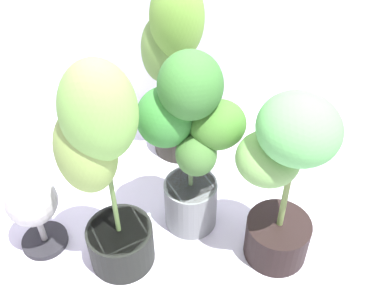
% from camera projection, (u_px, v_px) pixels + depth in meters
% --- Properties ---
extents(ground_plane, '(8.00, 8.00, 0.00)m').
position_uv_depth(ground_plane, '(193.00, 238.00, 1.87)').
color(ground_plane, silver).
rests_on(ground_plane, ground).
extents(potted_plant_back_center, '(0.30, 0.26, 0.87)m').
position_uv_depth(potted_plant_back_center, '(175.00, 66.00, 1.97)').
color(potted_plant_back_center, '#29261F').
rests_on(potted_plant_back_center, ground).
extents(potted_plant_front_left, '(0.32, 0.28, 0.89)m').
position_uv_depth(potted_plant_front_left, '(102.00, 168.00, 1.47)').
color(potted_plant_front_left, black).
rests_on(potted_plant_front_left, ground).
extents(potted_plant_center, '(0.41, 0.31, 0.80)m').
position_uv_depth(potted_plant_center, '(190.00, 138.00, 1.62)').
color(potted_plant_center, gray).
rests_on(potted_plant_center, ground).
extents(potted_plant_front_right, '(0.36, 0.36, 0.74)m').
position_uv_depth(potted_plant_front_right, '(284.00, 175.00, 1.53)').
color(potted_plant_front_right, black).
rests_on(potted_plant_front_right, ground).
extents(floor_fan, '(0.27, 0.27, 0.35)m').
position_uv_depth(floor_fan, '(33.00, 206.00, 1.70)').
color(floor_fan, black).
rests_on(floor_fan, ground).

